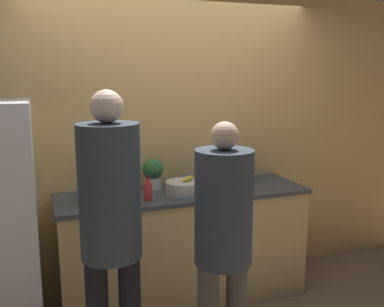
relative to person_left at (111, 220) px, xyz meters
name	(u,v)px	position (x,y,z in m)	size (l,w,h in m)	color
wall_back	(172,143)	(0.73, 1.22, 0.21)	(5.20, 0.06, 2.60)	#E0B266
counter	(183,245)	(0.73, 0.91, -0.61)	(2.04, 0.66, 0.95)	tan
person_left	(111,220)	(0.00, 0.00, 0.00)	(0.35, 0.35, 1.82)	black
person_center	(223,233)	(0.64, -0.12, -0.12)	(0.34, 0.34, 1.63)	#4C4742
fruit_bowl	(184,187)	(0.71, 0.82, -0.08)	(0.29, 0.29, 0.14)	beige
utensil_crock	(240,173)	(1.30, 1.02, -0.06)	(0.12, 0.12, 0.32)	#ADA393
bottle_red	(148,190)	(0.40, 0.74, -0.06)	(0.07, 0.07, 0.19)	red
bottle_clear	(82,190)	(-0.08, 0.91, -0.06)	(0.07, 0.07, 0.20)	silver
bottle_amber	(84,193)	(-0.07, 0.77, -0.04)	(0.05, 0.05, 0.24)	brown
cup_blue	(186,181)	(0.80, 1.03, -0.09)	(0.09, 0.09, 0.09)	#335184
potted_plant	(153,173)	(0.52, 1.05, 0.00)	(0.17, 0.17, 0.26)	beige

